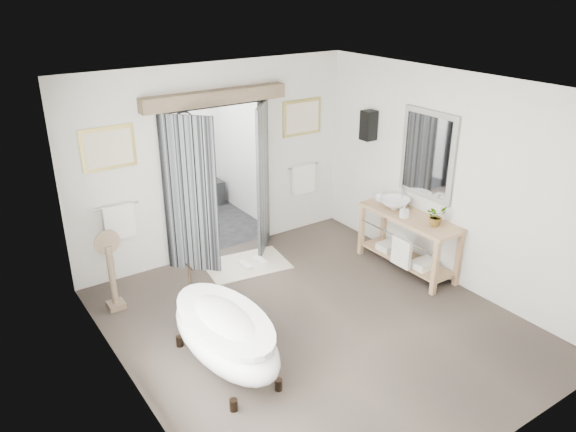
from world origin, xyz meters
The scene contains 13 objects.
ground_plane centered at (0.00, 0.00, 0.00)m, with size 5.00×5.00×0.00m, color #4C4037.
room_shell centered at (-0.04, -0.12, 1.86)m, with size 4.52×5.02×2.91m.
shower_room centered at (0.00, 3.99, 0.91)m, with size 2.22×2.01×2.51m.
back_wall_dressing centered at (0.00, 2.32, 1.56)m, with size 3.82×0.71×2.52m.
clawfoot_tub centered at (-1.31, -0.10, 0.43)m, with size 0.81×1.82×0.89m.
vanity centered at (1.95, 0.40, 0.51)m, with size 0.57×1.60×0.85m.
pedestal_mirror centered at (-1.91, 1.77, 0.47)m, with size 0.33×0.21×1.11m.
rug centered at (0.08, 1.83, 0.01)m, with size 1.20×0.80×0.01m, color beige.
slippers centered at (0.16, 1.76, 0.04)m, with size 0.37×0.28×0.05m.
basin centered at (1.96, 0.72, 0.93)m, with size 0.45×0.45×0.16m, color white.
plant centered at (2.00, -0.03, 1.00)m, with size 0.27×0.23×0.30m, color gray.
soap_bottle_a centered at (1.84, 0.40, 0.95)m, with size 0.09×0.09×0.20m, color gray.
soap_bottle_b centered at (1.98, 1.05, 0.94)m, with size 0.14×0.14×0.18m, color gray.
Camera 1 is at (-3.59, -4.66, 3.97)m, focal length 35.00 mm.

